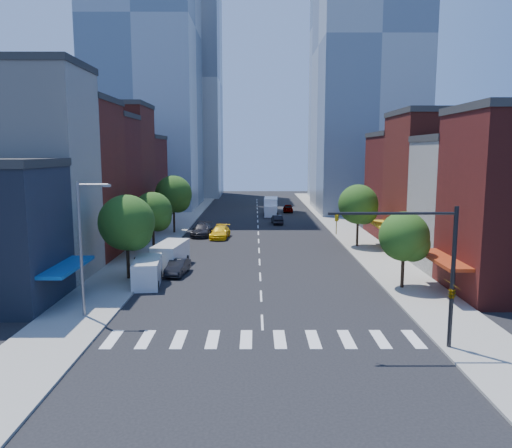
{
  "coord_description": "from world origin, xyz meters",
  "views": [
    {
      "loc": [
        -0.48,
        -31.39,
        11.08
      ],
      "look_at": [
        -0.38,
        10.45,
        5.0
      ],
      "focal_mm": 35.0,
      "sensor_mm": 36.0,
      "label": 1
    }
  ],
  "objects_px": {
    "traffic_car_far": "(288,208)",
    "pedestrian_far": "(136,273)",
    "parked_car_third": "(167,254)",
    "box_truck": "(271,207)",
    "parked_car_second": "(178,267)",
    "traffic_car_oncoming": "(277,220)",
    "pedestrian_near": "(137,268)",
    "cargo_van_near": "(147,272)",
    "parked_car_front": "(147,276)",
    "parked_car_rear": "(202,230)",
    "taxi": "(220,232)",
    "cargo_van_far": "(170,255)"
  },
  "relations": [
    {
      "from": "traffic_car_far",
      "to": "pedestrian_far",
      "type": "bearing_deg",
      "value": 74.13
    },
    {
      "from": "parked_car_third",
      "to": "box_truck",
      "type": "relative_size",
      "value": 0.67
    },
    {
      "from": "parked_car_second",
      "to": "traffic_car_oncoming",
      "type": "bearing_deg",
      "value": 78.4
    },
    {
      "from": "box_truck",
      "to": "pedestrian_near",
      "type": "distance_m",
      "value": 46.69
    },
    {
      "from": "cargo_van_near",
      "to": "traffic_car_far",
      "type": "distance_m",
      "value": 53.01
    },
    {
      "from": "parked_car_third",
      "to": "cargo_van_near",
      "type": "xyz_separation_m",
      "value": [
        0.02,
        -9.51,
        0.38
      ]
    },
    {
      "from": "traffic_car_oncoming",
      "to": "traffic_car_far",
      "type": "bearing_deg",
      "value": -104.75
    },
    {
      "from": "parked_car_second",
      "to": "box_truck",
      "type": "xyz_separation_m",
      "value": [
        9.83,
        42.64,
        0.74
      ]
    },
    {
      "from": "parked_car_front",
      "to": "pedestrian_far",
      "type": "distance_m",
      "value": 1.05
    },
    {
      "from": "parked_car_rear",
      "to": "traffic_car_oncoming",
      "type": "bearing_deg",
      "value": 50.49
    },
    {
      "from": "taxi",
      "to": "box_truck",
      "type": "height_order",
      "value": "box_truck"
    },
    {
      "from": "parked_car_third",
      "to": "parked_car_rear",
      "type": "height_order",
      "value": "parked_car_rear"
    },
    {
      "from": "traffic_car_oncoming",
      "to": "pedestrian_far",
      "type": "bearing_deg",
      "value": 64.42
    },
    {
      "from": "parked_car_second",
      "to": "cargo_van_far",
      "type": "relative_size",
      "value": 0.72
    },
    {
      "from": "parked_car_front",
      "to": "cargo_van_near",
      "type": "height_order",
      "value": "cargo_van_near"
    },
    {
      "from": "cargo_van_far",
      "to": "traffic_car_far",
      "type": "bearing_deg",
      "value": 79.98
    },
    {
      "from": "cargo_van_near",
      "to": "pedestrian_near",
      "type": "bearing_deg",
      "value": 124.27
    },
    {
      "from": "parked_car_third",
      "to": "taxi",
      "type": "relative_size",
      "value": 0.97
    },
    {
      "from": "parked_car_rear",
      "to": "traffic_car_far",
      "type": "xyz_separation_m",
      "value": [
        13.16,
        26.32,
        -0.06
      ]
    },
    {
      "from": "parked_car_front",
      "to": "cargo_van_far",
      "type": "xyz_separation_m",
      "value": [
        0.87,
        6.29,
        0.46
      ]
    },
    {
      "from": "cargo_van_far",
      "to": "box_truck",
      "type": "height_order",
      "value": "box_truck"
    },
    {
      "from": "cargo_van_near",
      "to": "box_truck",
      "type": "xyz_separation_m",
      "value": [
        11.82,
        46.21,
        0.35
      ]
    },
    {
      "from": "parked_car_rear",
      "to": "cargo_van_far",
      "type": "distance_m",
      "value": 18.14
    },
    {
      "from": "cargo_van_near",
      "to": "parked_car_front",
      "type": "bearing_deg",
      "value": 93.55
    },
    {
      "from": "parked_car_front",
      "to": "traffic_car_far",
      "type": "height_order",
      "value": "traffic_car_far"
    },
    {
      "from": "parked_car_second",
      "to": "pedestrian_near",
      "type": "relative_size",
      "value": 2.17
    },
    {
      "from": "traffic_car_far",
      "to": "box_truck",
      "type": "distance_m",
      "value": 5.71
    },
    {
      "from": "parked_car_front",
      "to": "traffic_car_oncoming",
      "type": "relative_size",
      "value": 1.03
    },
    {
      "from": "traffic_car_oncoming",
      "to": "traffic_car_far",
      "type": "distance_m",
      "value": 15.42
    },
    {
      "from": "traffic_car_far",
      "to": "pedestrian_far",
      "type": "distance_m",
      "value": 52.98
    },
    {
      "from": "traffic_car_oncoming",
      "to": "pedestrian_far",
      "type": "relative_size",
      "value": 2.59
    },
    {
      "from": "parked_car_front",
      "to": "cargo_van_near",
      "type": "bearing_deg",
      "value": -87.85
    },
    {
      "from": "traffic_car_oncoming",
      "to": "box_truck",
      "type": "xyz_separation_m",
      "value": [
        -0.63,
        10.6,
        0.75
      ]
    },
    {
      "from": "traffic_car_far",
      "to": "cargo_van_far",
      "type": "bearing_deg",
      "value": 74.05
    },
    {
      "from": "cargo_van_far",
      "to": "parked_car_second",
      "type": "bearing_deg",
      "value": -60.19
    },
    {
      "from": "pedestrian_near",
      "to": "parked_car_second",
      "type": "bearing_deg",
      "value": -51.43
    },
    {
      "from": "parked_car_third",
      "to": "pedestrian_near",
      "type": "relative_size",
      "value": 2.63
    },
    {
      "from": "parked_car_second",
      "to": "box_truck",
      "type": "distance_m",
      "value": 43.76
    },
    {
      "from": "cargo_van_far",
      "to": "pedestrian_far",
      "type": "height_order",
      "value": "cargo_van_far"
    },
    {
      "from": "parked_car_front",
      "to": "traffic_car_oncoming",
      "type": "bearing_deg",
      "value": 63.05
    },
    {
      "from": "parked_car_third",
      "to": "pedestrian_near",
      "type": "bearing_deg",
      "value": -93.03
    },
    {
      "from": "taxi",
      "to": "box_truck",
      "type": "relative_size",
      "value": 0.7
    },
    {
      "from": "parked_car_second",
      "to": "parked_car_third",
      "type": "height_order",
      "value": "parked_car_third"
    },
    {
      "from": "cargo_van_far",
      "to": "pedestrian_near",
      "type": "bearing_deg",
      "value": -104.14
    },
    {
      "from": "parked_car_third",
      "to": "traffic_car_oncoming",
      "type": "distance_m",
      "value": 28.93
    },
    {
      "from": "traffic_car_oncoming",
      "to": "parked_car_rear",
      "type": "bearing_deg",
      "value": 42.1
    },
    {
      "from": "traffic_car_far",
      "to": "parked_car_second",
      "type": "bearing_deg",
      "value": 76.31
    },
    {
      "from": "parked_car_front",
      "to": "taxi",
      "type": "distance_m",
      "value": 23.19
    },
    {
      "from": "parked_car_second",
      "to": "traffic_car_oncoming",
      "type": "distance_m",
      "value": 33.71
    },
    {
      "from": "parked_car_third",
      "to": "traffic_car_oncoming",
      "type": "relative_size",
      "value": 1.23
    }
  ]
}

